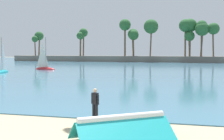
# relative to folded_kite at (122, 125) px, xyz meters

# --- Properties ---
(sea) EXTENTS (220.00, 114.63, 0.06)m
(sea) POSITION_rel_folded_kite_xyz_m (-3.89, 60.84, -0.71)
(sea) COLOR teal
(sea) RESTS_ON ground
(palm_headland) EXTENTS (95.58, 6.74, 13.01)m
(palm_headland) POSITION_rel_folded_kite_xyz_m (-3.52, 78.06, 3.38)
(palm_headland) COLOR slate
(palm_headland) RESTS_ON ground
(folded_kite) EXTENTS (4.43, 4.11, 1.11)m
(folded_kite) POSITION_rel_folded_kite_xyz_m (0.00, 0.00, 0.00)
(folded_kite) COLOR #1EADB2
(folded_kite) RESTS_ON ground
(person_at_waterline) EXTENTS (0.48, 0.35, 1.67)m
(person_at_waterline) POSITION_rel_folded_kite_xyz_m (-2.09, 3.32, 0.15)
(person_at_waterline) COLOR black
(person_at_waterline) RESTS_ON ground
(sailboat_near_shore) EXTENTS (4.55, 2.26, 6.34)m
(sailboat_near_shore) POSITION_rel_folded_kite_xyz_m (-22.55, 38.59, -0.11)
(sailboat_near_shore) COLOR red
(sailboat_near_shore) RESTS_ON sea
(sailboat_mid_bay) EXTENTS (2.20, 4.27, 5.94)m
(sailboat_mid_bay) POSITION_rel_folded_kite_xyz_m (-25.60, 30.17, -0.14)
(sailboat_mid_bay) COLOR teal
(sailboat_mid_bay) RESTS_ON sea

